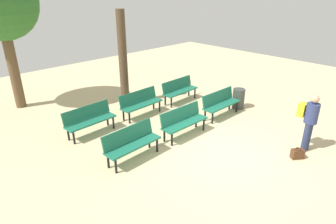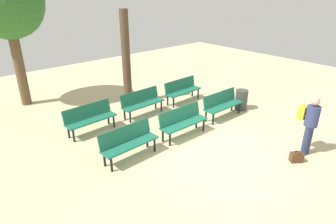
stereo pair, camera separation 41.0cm
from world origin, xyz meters
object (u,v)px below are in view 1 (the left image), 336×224
object	(u,v)px
bench_r0_c2	(220,102)
tree_0	(123,59)
bench_r0_c1	(183,120)
visitor_with_backpack	(309,119)
trash_bin	(238,99)
bench_r0_c0	(131,142)
bench_r1_c0	(89,119)
bench_r1_c1	(140,102)
bench_r1_c2	(179,89)
handbag	(297,154)

from	to	relation	value
bench_r0_c2	tree_0	size ratio (longest dim) A/B	0.46
bench_r0_c1	visitor_with_backpack	xyz separation A→B (m)	(1.81, -2.95, 0.43)
tree_0	trash_bin	xyz separation A→B (m)	(2.72, -3.36, -1.38)
bench_r0_c0	bench_r1_c0	xyz separation A→B (m)	(-0.05, 2.04, 0.00)
tree_0	bench_r0_c1	bearing A→B (deg)	-95.67
bench_r0_c0	visitor_with_backpack	bearing A→B (deg)	-40.38
bench_r1_c0	tree_0	xyz separation A→B (m)	(2.32, 1.33, 1.24)
bench_r0_c1	bench_r1_c1	bearing A→B (deg)	90.51
bench_r0_c0	bench_r1_c2	xyz separation A→B (m)	(3.92, 2.03, 0.00)
bench_r0_c0	handbag	size ratio (longest dim) A/B	4.43
bench_r1_c1	trash_bin	bearing A→B (deg)	-35.14
bench_r0_c2	bench_r0_c1	bearing A→B (deg)	-176.57
handbag	bench_r0_c2	bearing A→B (deg)	76.30
bench_r0_c1	bench_r1_c2	size ratio (longest dim) A/B	0.99
tree_0	bench_r1_c2	bearing A→B (deg)	-39.00
bench_r0_c1	bench_r0_c2	xyz separation A→B (m)	(1.99, 0.10, 0.00)
bench_r1_c1	visitor_with_backpack	distance (m)	5.34
bench_r1_c1	bench_r1_c2	distance (m)	1.97
bench_r1_c0	tree_0	bearing A→B (deg)	27.74
bench_r0_c0	bench_r0_c1	distance (m)	1.94
bench_r1_c0	bench_r1_c2	xyz separation A→B (m)	(3.97, -0.00, 0.00)
visitor_with_backpack	handbag	distance (m)	0.99
visitor_with_backpack	bench_r0_c0	bearing A→B (deg)	-38.20
visitor_with_backpack	handbag	xyz separation A→B (m)	(-0.58, -0.08, -0.80)
handbag	trash_bin	distance (m)	3.58
bench_r1_c1	trash_bin	xyz separation A→B (m)	(3.04, -2.02, -0.13)
bench_r0_c1	bench_r0_c2	world-z (taller)	same
bench_r1_c2	bench_r0_c2	bearing A→B (deg)	-91.69
bench_r0_c0	visitor_with_backpack	world-z (taller)	visitor_with_backpack
tree_0	bench_r0_c0	bearing A→B (deg)	-124.05
bench_r1_c0	visitor_with_backpack	size ratio (longest dim) A/B	0.98
bench_r0_c2	trash_bin	distance (m)	1.07
bench_r0_c2	bench_r1_c2	distance (m)	1.98
bench_r0_c1	visitor_with_backpack	world-z (taller)	visitor_with_backpack
bench_r0_c2	bench_r1_c2	size ratio (longest dim) A/B	0.99
bench_r1_c2	trash_bin	world-z (taller)	bench_r1_c2
visitor_with_backpack	tree_0	bearing A→B (deg)	-76.53
trash_bin	visitor_with_backpack	bearing A→B (deg)	-112.65
bench_r0_c2	bench_r1_c1	distance (m)	2.79
bench_r0_c0	bench_r0_c1	xyz separation A→B (m)	(1.94, -0.04, 0.00)
bench_r0_c0	trash_bin	size ratio (longest dim) A/B	2.17
bench_r0_c2	handbag	size ratio (longest dim) A/B	4.41
bench_r0_c1	tree_0	bearing A→B (deg)	85.19
bench_r0_c0	tree_0	world-z (taller)	tree_0
bench_r0_c1	bench_r1_c1	world-z (taller)	same
bench_r1_c0	trash_bin	distance (m)	5.44
bench_r0_c2	bench_r1_c0	distance (m)	4.44
visitor_with_backpack	bench_r1_c2	bearing A→B (deg)	-91.54
bench_r1_c1	handbag	world-z (taller)	bench_r1_c1
bench_r1_c1	trash_bin	world-z (taller)	bench_r1_c1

